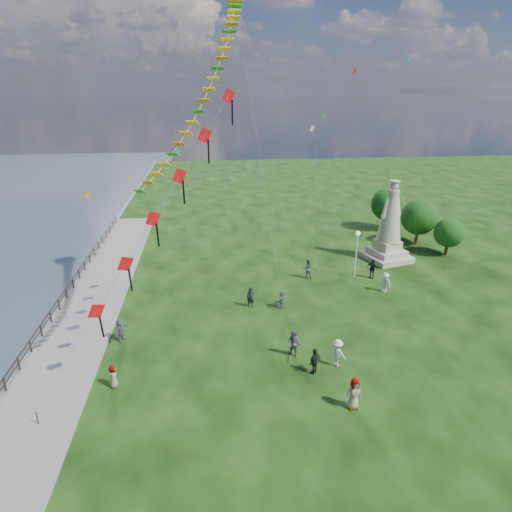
{
  "coord_description": "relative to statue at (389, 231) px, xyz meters",
  "views": [
    {
      "loc": [
        -4.26,
        -19.84,
        16.33
      ],
      "look_at": [
        -1.0,
        8.0,
        5.5
      ],
      "focal_mm": 30.0,
      "sensor_mm": 36.0,
      "label": 1
    }
  ],
  "objects": [
    {
      "name": "person_10",
      "position": [
        -24.11,
        -17.77,
        -2.39
      ],
      "size": [
        0.58,
        0.79,
        1.45
      ],
      "primitive_type": "imported",
      "rotation": [
        0.0,
        0.0,
        1.8
      ],
      "color": "#595960",
      "rests_on": "ground"
    },
    {
      "name": "lamppost",
      "position": [
        -4.72,
        -3.88,
        0.15
      ],
      "size": [
        0.42,
        0.42,
        4.52
      ],
      "color": "silver",
      "rests_on": "ground"
    },
    {
      "name": "person_4",
      "position": [
        -10.68,
        -21.17,
        -2.16
      ],
      "size": [
        0.98,
        0.66,
        1.89
      ],
      "primitive_type": "imported",
      "rotation": [
        0.0,
        0.0,
        0.11
      ],
      "color": "#595960",
      "rests_on": "ground"
    },
    {
      "name": "person_9",
      "position": [
        -3.22,
        -4.31,
        -2.17
      ],
      "size": [
        1.1,
        1.22,
        1.87
      ],
      "primitive_type": "imported",
      "rotation": [
        0.0,
        0.0,
        -0.94
      ],
      "color": "black",
      "rests_on": "ground"
    },
    {
      "name": "person_3",
      "position": [
        -12.05,
        -17.87,
        -2.24
      ],
      "size": [
        1.1,
        1.08,
        1.75
      ],
      "primitive_type": "imported",
      "rotation": [
        0.0,
        0.0,
        3.9
      ],
      "color": "black",
      "rests_on": "ground"
    },
    {
      "name": "small_kites",
      "position": [
        -11.22,
        3.2,
        11.36
      ],
      "size": [
        29.55,
        20.59,
        29.82
      ],
      "color": "teal",
      "rests_on": "ground"
    },
    {
      "name": "person_1",
      "position": [
        -12.97,
        -15.98,
        -2.15
      ],
      "size": [
        1.07,
        1.05,
        1.91
      ],
      "primitive_type": "imported",
      "rotation": [
        0.0,
        0.0,
        -0.74
      ],
      "color": "#595960",
      "rests_on": "ground"
    },
    {
      "name": "person_7",
      "position": [
        -9.18,
        -3.61,
        -2.16
      ],
      "size": [
        1.0,
        0.7,
        1.91
      ],
      "primitive_type": "imported",
      "rotation": [
        0.0,
        0.0,
        2.99
      ],
      "color": "#595960",
      "rests_on": "ground"
    },
    {
      "name": "person_6",
      "position": [
        -15.04,
        -8.74,
        -2.26
      ],
      "size": [
        0.72,
        0.59,
        1.71
      ],
      "primitive_type": "imported",
      "rotation": [
        0.0,
        0.0,
        -0.34
      ],
      "color": "black",
      "rests_on": "ground"
    },
    {
      "name": "person_11",
      "position": [
        -12.59,
        -9.2,
        -2.37
      ],
      "size": [
        1.37,
        1.4,
        1.48
      ],
      "primitive_type": "imported",
      "rotation": [
        0.0,
        0.0,
        3.96
      ],
      "color": "#595960",
      "rests_on": "ground"
    },
    {
      "name": "statue",
      "position": [
        0.0,
        0.0,
        0.0
      ],
      "size": [
        5.04,
        5.04,
        8.23
      ],
      "rotation": [
        0.0,
        0.0,
        0.29
      ],
      "color": "tan",
      "rests_on": "ground"
    },
    {
      "name": "tree_row",
      "position": [
        4.98,
        5.89,
        0.01
      ],
      "size": [
        6.44,
        12.9,
        5.34
      ],
      "color": "#382314",
      "rests_on": "ground"
    },
    {
      "name": "person_8",
      "position": [
        -3.21,
        -7.31,
        -2.21
      ],
      "size": [
        1.15,
        1.3,
        1.8
      ],
      "primitive_type": "imported",
      "rotation": [
        0.0,
        0.0,
        -0.98
      ],
      "color": "silver",
      "rests_on": "ground"
    },
    {
      "name": "person_2",
      "position": [
        -10.44,
        -17.27,
        -2.18
      ],
      "size": [
        1.3,
        1.26,
        1.86
      ],
      "primitive_type": "imported",
      "rotation": [
        0.0,
        0.0,
        2.4
      ],
      "color": "silver",
      "rests_on": "ground"
    },
    {
      "name": "waterfront",
      "position": [
        -29.17,
        -10.58,
        -3.17
      ],
      "size": [
        200.0,
        200.0,
        1.51
      ],
      "color": "#35414F",
      "rests_on": "ground"
    },
    {
      "name": "red_kite_train",
      "position": [
        -20.64,
        -14.96,
        7.15
      ],
      "size": [
        11.3,
        9.35,
        16.56
      ],
      "color": "black",
      "rests_on": "ground"
    },
    {
      "name": "person_5",
      "position": [
        -24.53,
        -12.69,
        -2.25
      ],
      "size": [
        1.21,
        1.74,
        1.73
      ],
      "primitive_type": "imported",
      "rotation": [
        0.0,
        0.0,
        1.21
      ],
      "color": "#595960",
      "rests_on": "ground"
    }
  ]
}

